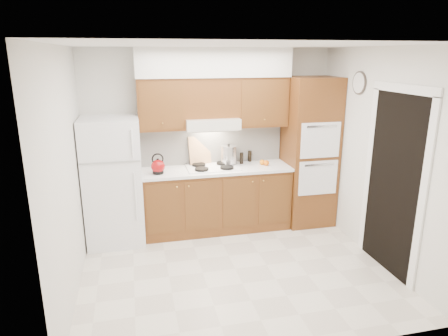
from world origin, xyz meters
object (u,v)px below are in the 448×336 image
object	(u,v)px
kettle	(158,166)
stock_pot	(229,155)
oven_cabinet	(309,152)
fridge	(113,181)

from	to	relation	value
kettle	stock_pot	xyz separation A→B (m)	(1.05, 0.24, 0.05)
oven_cabinet	kettle	size ratio (longest dim) A/B	11.72
fridge	oven_cabinet	bearing A→B (deg)	0.70
kettle	fridge	bearing A→B (deg)	151.77
stock_pot	fridge	bearing A→B (deg)	-173.50
kettle	stock_pot	distance (m)	1.07
fridge	kettle	distance (m)	0.63
oven_cabinet	kettle	bearing A→B (deg)	-177.77
kettle	stock_pot	world-z (taller)	stock_pot
fridge	stock_pot	world-z (taller)	fridge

